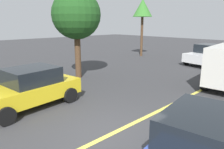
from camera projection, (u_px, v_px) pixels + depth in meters
ground_plane at (107, 136)px, 6.36m from camera, size 80.00×80.00×0.00m
lane_marking_centre at (163, 109)px, 8.37m from camera, size 28.00×0.16×0.01m
car_yellow_far_lane at (29, 87)px, 8.49m from camera, size 4.16×2.48×1.57m
car_blue_mid_road at (206, 146)px, 4.43m from camera, size 4.14×2.44×1.59m
car_white_near_curb at (208, 55)px, 16.88m from camera, size 4.16×2.59×1.64m
tree_centre_verge at (143, 9)px, 20.52m from camera, size 1.88×1.88×5.54m
tree_right_verge at (76, 15)px, 12.28m from camera, size 2.85×2.85×5.19m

